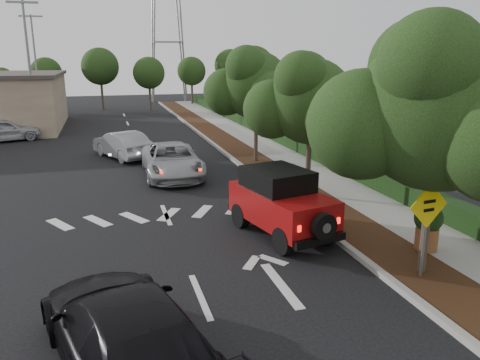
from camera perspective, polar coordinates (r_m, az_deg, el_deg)
name	(u,v)px	position (r m, az deg, el deg)	size (l,w,h in m)	color
ground	(200,296)	(11.20, -4.86, -13.95)	(120.00, 120.00, 0.00)	black
curb	(243,167)	(23.20, 0.34, 1.62)	(0.20, 70.00, 0.15)	#9E9B93
planting_strip	(262,166)	(23.50, 2.68, 1.74)	(1.80, 70.00, 0.12)	black
sidewalk	(297,163)	(24.17, 6.95, 2.02)	(2.00, 70.00, 0.12)	gray
hedge	(322,155)	(24.68, 9.97, 2.97)	(0.80, 70.00, 0.80)	black
transmission_tower	(170,102)	(58.43, -8.57, 9.41)	(7.00, 4.00, 28.00)	slate
street_tree_near	(420,275)	(12.97, 21.14, -10.76)	(3.80, 3.80, 5.92)	black
street_tree_mid	(307,198)	(18.58, 8.17, -2.15)	(3.20, 3.20, 5.32)	black
street_tree_far	(256,163)	(24.44, 1.92, 2.12)	(3.40, 3.40, 5.62)	black
light_pole_a	(37,135)	(36.35, -23.50, 5.11)	(2.00, 0.22, 9.00)	slate
light_pole_b	(41,115)	(48.28, -23.05, 7.28)	(2.00, 0.22, 9.00)	slate
red_jeep	(279,201)	(14.52, 4.73, -2.61)	(2.52, 4.19, 2.05)	black
silver_suv_ahead	(172,160)	(21.76, -8.30, 2.39)	(2.49, 5.39, 1.50)	#9DA1A4
black_suv_oncoming	(126,332)	(8.70, -13.76, -17.57)	(2.21, 5.43, 1.58)	black
silver_sedan_oncoming	(122,145)	(26.29, -14.17, 4.21)	(1.55, 4.45, 1.47)	#929499
parked_suv	(3,130)	(34.07, -26.91, 5.45)	(1.79, 4.45, 1.52)	#ADAFB5
speed_hump_sign	(427,217)	(12.06, 21.85, -4.25)	(1.12, 0.15, 2.40)	slate
terracotta_planter	(428,222)	(14.05, 21.96, -4.81)	(0.78, 0.78, 1.37)	brown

